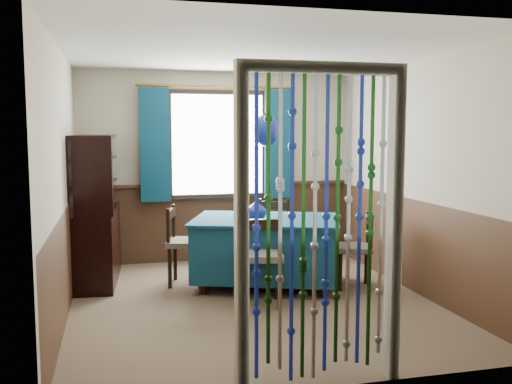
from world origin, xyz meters
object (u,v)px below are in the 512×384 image
object	(u,v)px
bowl_shelf	(99,182)
vase_sideboard	(101,198)
chair_right	(357,248)
sideboard	(95,231)
pendant_lamp	(266,130)
chair_near	(260,257)
chair_left	(184,243)
dining_table	(266,247)
chair_far	(271,233)
vase_table	(256,210)

from	to	relation	value
bowl_shelf	vase_sideboard	size ratio (longest dim) A/B	1.15
chair_right	sideboard	distance (m)	2.96
sideboard	pendant_lamp	xyz separation A→B (m)	(1.85, -0.64, 1.15)
chair_near	sideboard	distance (m)	2.08
chair_near	chair_left	world-z (taller)	chair_near
sideboard	pendant_lamp	bearing A→B (deg)	-14.81
vase_sideboard	bowl_shelf	bearing A→B (deg)	-90.00
pendant_lamp	chair_right	bearing A→B (deg)	-17.37
dining_table	sideboard	world-z (taller)	sideboard
dining_table	chair_near	xyz separation A→B (m)	(-0.25, -0.68, 0.05)
chair_far	vase_sideboard	distance (m)	2.11
dining_table	bowl_shelf	bearing A→B (deg)	-173.06
bowl_shelf	sideboard	bearing A→B (deg)	104.37
dining_table	vase_sideboard	world-z (taller)	vase_sideboard
chair_near	chair_far	distance (m)	1.46
chair_near	vase_table	bearing A→B (deg)	90.97
chair_left	pendant_lamp	bearing A→B (deg)	86.51
vase_table	bowl_shelf	bearing A→B (deg)	163.30
chair_near	vase_sideboard	size ratio (longest dim) A/B	5.34
chair_near	chair_right	xyz separation A→B (m)	(1.20, 0.38, -0.05)
pendant_lamp	vase_sideboard	distance (m)	2.20
sideboard	pendant_lamp	distance (m)	2.27
chair_right	vase_table	xyz separation A→B (m)	(-1.09, 0.21, 0.43)
chair_near	pendant_lamp	size ratio (longest dim) A/B	0.99
chair_far	chair_near	bearing A→B (deg)	101.20
sideboard	vase_table	bearing A→B (deg)	-18.82
chair_left	vase_sideboard	distance (m)	1.23
chair_near	chair_far	bearing A→B (deg)	82.12
chair_far	bowl_shelf	distance (m)	2.17
chair_far	sideboard	distance (m)	2.10
chair_far	bowl_shelf	size ratio (longest dim) A/B	4.38
sideboard	vase_sideboard	size ratio (longest dim) A/B	9.73
chair_right	chair_far	bearing A→B (deg)	54.23
pendant_lamp	sideboard	bearing A→B (deg)	160.93
sideboard	dining_table	bearing A→B (deg)	-14.81
chair_right	bowl_shelf	distance (m)	2.93
dining_table	vase_sideboard	bearing A→B (deg)	170.81
bowl_shelf	vase_table	bearing A→B (deg)	-16.70
chair_right	pendant_lamp	world-z (taller)	pendant_lamp
dining_table	vase_table	xyz separation A→B (m)	(-0.13, -0.09, 0.43)
chair_far	vase_sideboard	world-z (taller)	vase_sideboard
chair_left	sideboard	distance (m)	1.04
chair_right	bowl_shelf	world-z (taller)	bowl_shelf
chair_left	pendant_lamp	distance (m)	1.57
bowl_shelf	chair_left	bearing A→B (deg)	-6.62
vase_table	vase_sideboard	distance (m)	1.98
chair_near	bowl_shelf	xyz separation A→B (m)	(-1.54, 1.09, 0.69)
chair_near	sideboard	size ratio (longest dim) A/B	0.55
vase_sideboard	pendant_lamp	bearing A→B (deg)	-28.88
pendant_lamp	vase_table	xyz separation A→B (m)	(-0.13, -0.09, -0.87)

